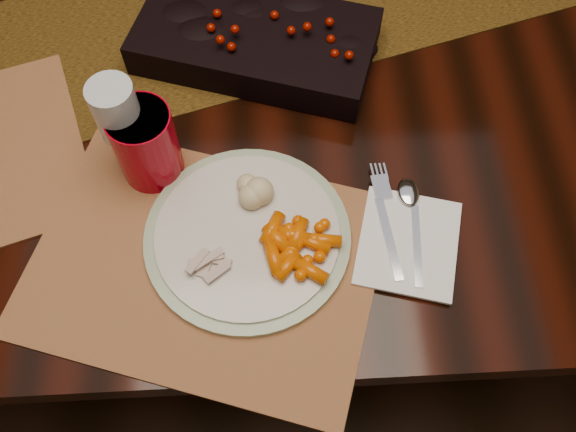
{
  "coord_description": "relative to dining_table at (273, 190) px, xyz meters",
  "views": [
    {
      "loc": [
        -0.0,
        -0.67,
        1.51
      ],
      "look_at": [
        0.02,
        -0.29,
        0.8
      ],
      "focal_mm": 38.0,
      "sensor_mm": 36.0,
      "label": 1
    }
  ],
  "objects": [
    {
      "name": "wine_glass",
      "position": [
        -0.2,
        -0.17,
        0.46
      ],
      "size": [
        0.08,
        0.08,
        0.17
      ],
      "primitive_type": null,
      "rotation": [
        0.0,
        0.0,
        -0.36
      ],
      "color": "#BABBBC",
      "rests_on": "dining_table"
    },
    {
      "name": "fork",
      "position": [
        0.15,
        -0.29,
        0.39
      ],
      "size": [
        0.04,
        0.16,
        0.0
      ],
      "primitive_type": null,
      "rotation": [
        0.0,
        0.0,
        0.1
      ],
      "color": "silver",
      "rests_on": "napkin"
    },
    {
      "name": "spoon",
      "position": [
        0.19,
        -0.3,
        0.39
      ],
      "size": [
        0.05,
        0.16,
        0.0
      ],
      "primitive_type": null,
      "rotation": [
        0.0,
        0.0,
        -0.1
      ],
      "color": "silver",
      "rests_on": "napkin"
    },
    {
      "name": "dinner_plate",
      "position": [
        -0.04,
        -0.3,
        0.39
      ],
      "size": [
        0.32,
        0.32,
        0.02
      ],
      "primitive_type": "cylinder",
      "rotation": [
        0.0,
        0.0,
        0.12
      ],
      "color": "beige",
      "rests_on": "placemat_main"
    },
    {
      "name": "baby_carrots",
      "position": [
        0.02,
        -0.33,
        0.4
      ],
      "size": [
        0.13,
        0.11,
        0.02
      ],
      "primitive_type": null,
      "rotation": [
        0.0,
        0.0,
        0.25
      ],
      "color": "#D65300",
      "rests_on": "dinner_plate"
    },
    {
      "name": "red_cup",
      "position": [
        -0.17,
        -0.18,
        0.44
      ],
      "size": [
        0.11,
        0.11,
        0.12
      ],
      "primitive_type": "cylinder",
      "rotation": [
        0.0,
        0.0,
        0.33
      ],
      "color": "#A90012",
      "rests_on": "placemat_main"
    },
    {
      "name": "centerpiece",
      "position": [
        -0.02,
        0.04,
        0.42
      ],
      "size": [
        0.42,
        0.3,
        0.07
      ],
      "primitive_type": null,
      "rotation": [
        0.0,
        0.0,
        -0.32
      ],
      "color": "black",
      "rests_on": "table_runner"
    },
    {
      "name": "mashed_potatoes",
      "position": [
        -0.04,
        -0.25,
        0.42
      ],
      "size": [
        0.08,
        0.08,
        0.04
      ],
      "primitive_type": null,
      "rotation": [
        0.0,
        0.0,
        0.08
      ],
      "color": "beige",
      "rests_on": "dinner_plate"
    },
    {
      "name": "placemat_main",
      "position": [
        -0.1,
        -0.33,
        0.38
      ],
      "size": [
        0.54,
        0.46,
        0.0
      ],
      "primitive_type": "cube",
      "rotation": [
        0.0,
        0.0,
        -0.32
      ],
      "color": "brown",
      "rests_on": "dining_table"
    },
    {
      "name": "dining_table",
      "position": [
        0.0,
        0.0,
        0.0
      ],
      "size": [
        1.8,
        1.0,
        0.75
      ],
      "primitive_type": "cube",
      "color": "black",
      "rests_on": "floor"
    },
    {
      "name": "turkey_shreds",
      "position": [
        -0.09,
        -0.34,
        0.4
      ],
      "size": [
        0.09,
        0.08,
        0.02
      ],
      "primitive_type": null,
      "rotation": [
        0.0,
        0.0,
        0.35
      ],
      "color": "tan",
      "rests_on": "dinner_plate"
    },
    {
      "name": "floor",
      "position": [
        0.0,
        0.0,
        -0.38
      ],
      "size": [
        5.0,
        5.0,
        0.0
      ],
      "primitive_type": "plane",
      "color": "black",
      "rests_on": "ground"
    },
    {
      "name": "napkin",
      "position": [
        0.18,
        -0.32,
        0.38
      ],
      "size": [
        0.17,
        0.18,
        0.01
      ],
      "primitive_type": "cube",
      "rotation": [
        0.0,
        0.0,
        -0.27
      ],
      "color": "white",
      "rests_on": "placemat_main"
    },
    {
      "name": "table_runner",
      "position": [
        0.05,
        0.15,
        0.38
      ],
      "size": [
        1.69,
        0.8,
        0.0
      ],
      "primitive_type": "cube",
      "rotation": [
        0.0,
        0.0,
        0.29
      ],
      "color": "black",
      "rests_on": "dining_table"
    }
  ]
}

